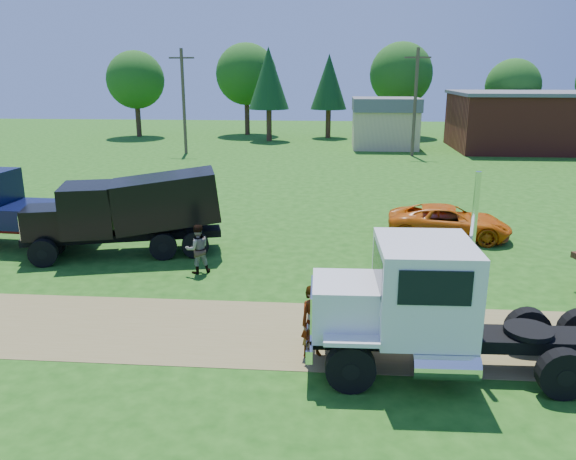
# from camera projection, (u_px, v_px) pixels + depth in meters

# --- Properties ---
(ground) EXTENTS (140.00, 140.00, 0.00)m
(ground) POSITION_uv_depth(u_px,v_px,m) (359.00, 335.00, 15.69)
(ground) COLOR #194A10
(ground) RESTS_ON ground
(dirt_track) EXTENTS (120.00, 4.20, 0.01)m
(dirt_track) POSITION_uv_depth(u_px,v_px,m) (359.00, 335.00, 15.69)
(dirt_track) COLOR olive
(dirt_track) RESTS_ON ground
(white_semi_tractor) EXTENTS (8.09, 2.98, 4.86)m
(white_semi_tractor) POSITION_uv_depth(u_px,v_px,m) (426.00, 307.00, 13.49)
(white_semi_tractor) COLOR black
(white_semi_tractor) RESTS_ON ground
(black_dump_truck) EXTENTS (7.83, 4.17, 3.33)m
(black_dump_truck) POSITION_uv_depth(u_px,v_px,m) (131.00, 209.00, 22.25)
(black_dump_truck) COLOR black
(black_dump_truck) RESTS_ON ground
(navy_truck) EXTENTS (7.38, 2.94, 3.14)m
(navy_truck) POSITION_uv_depth(u_px,v_px,m) (0.00, 208.00, 23.37)
(navy_truck) COLOR maroon
(navy_truck) RESTS_ON ground
(orange_pickup) EXTENTS (5.52, 3.07, 1.46)m
(orange_pickup) POSITION_uv_depth(u_px,v_px,m) (449.00, 222.00, 24.62)
(orange_pickup) COLOR #D15B09
(orange_pickup) RESTS_ON ground
(spectator_a) EXTENTS (0.84, 0.75, 1.92)m
(spectator_a) POSITION_uv_depth(u_px,v_px,m) (313.00, 322.00, 14.30)
(spectator_a) COLOR #999999
(spectator_a) RESTS_ON ground
(spectator_b) EXTENTS (1.09, 0.99, 1.82)m
(spectator_b) POSITION_uv_depth(u_px,v_px,m) (198.00, 249.00, 20.34)
(spectator_b) COLOR #999999
(spectator_b) RESTS_ON ground
(brick_building) EXTENTS (15.40, 10.40, 5.30)m
(brick_building) POSITION_uv_depth(u_px,v_px,m) (538.00, 121.00, 51.92)
(brick_building) COLOR maroon
(brick_building) RESTS_ON ground
(tan_shed) EXTENTS (6.20, 5.40, 4.70)m
(tan_shed) POSITION_uv_depth(u_px,v_px,m) (385.00, 122.00, 53.07)
(tan_shed) COLOR tan
(tan_shed) RESTS_ON ground
(utility_poles) EXTENTS (42.20, 0.28, 9.00)m
(utility_poles) POSITION_uv_depth(u_px,v_px,m) (415.00, 100.00, 47.49)
(utility_poles) COLOR #4B3F2A
(utility_poles) RESTS_ON ground
(tree_row) EXTENTS (56.73, 11.50, 10.24)m
(tree_row) POSITION_uv_depth(u_px,v_px,m) (354.00, 78.00, 60.94)
(tree_row) COLOR #3A2317
(tree_row) RESTS_ON ground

